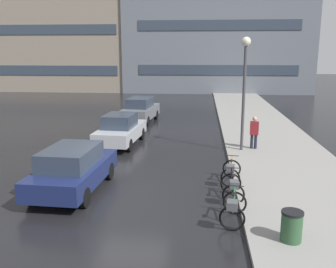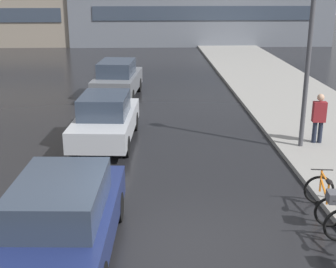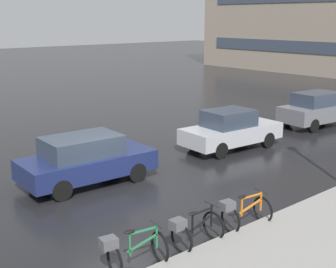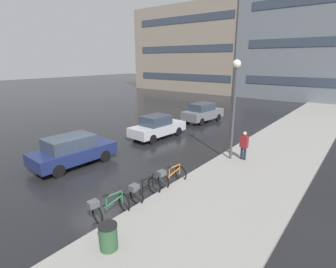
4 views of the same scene
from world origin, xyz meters
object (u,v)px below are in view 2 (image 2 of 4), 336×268
(car_navy, at_px, (63,216))
(pedestrian, at_px, (319,117))
(streetlamp, at_px, (311,29))
(bicycle_third, at_px, (327,198))
(car_silver, at_px, (106,119))
(car_grey, at_px, (118,79))

(car_navy, relative_size, pedestrian, 2.55)
(streetlamp, bearing_deg, bicycle_third, -100.62)
(streetlamp, bearing_deg, pedestrian, 25.89)
(streetlamp, bearing_deg, car_silver, 170.93)
(car_grey, bearing_deg, pedestrian, -46.27)
(car_navy, xyz_separation_m, pedestrian, (6.93, 5.96, 0.15))
(car_navy, relative_size, streetlamp, 0.81)
(bicycle_third, relative_size, car_grey, 0.35)
(bicycle_third, relative_size, pedestrian, 0.86)
(bicycle_third, height_order, streetlamp, streetlamp)
(car_grey, distance_m, streetlamp, 9.94)
(car_silver, bearing_deg, pedestrian, -5.80)
(pedestrian, relative_size, streetlamp, 0.32)
(car_silver, xyz_separation_m, car_grey, (-0.01, 6.33, 0.05))
(car_silver, xyz_separation_m, streetlamp, (6.10, -0.97, 2.90))
(car_navy, relative_size, car_grey, 1.03)
(car_navy, xyz_separation_m, car_grey, (0.22, 12.97, 0.03))
(car_navy, height_order, car_silver, car_silver)
(car_navy, height_order, streetlamp, streetlamp)
(pedestrian, bearing_deg, streetlamp, -154.11)
(bicycle_third, relative_size, car_silver, 0.34)
(car_silver, relative_size, streetlamp, 0.81)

